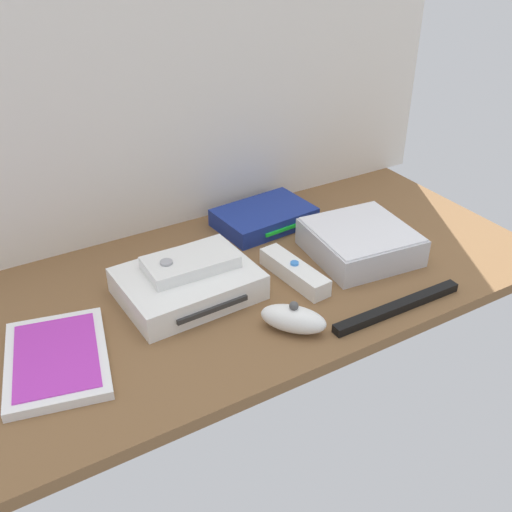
% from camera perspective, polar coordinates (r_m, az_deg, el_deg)
% --- Properties ---
extents(ground_plane, '(1.00, 0.48, 0.02)m').
position_cam_1_polar(ground_plane, '(1.03, 0.00, -2.37)').
color(ground_plane, brown).
rests_on(ground_plane, ground).
extents(back_wall, '(1.10, 0.01, 0.64)m').
position_cam_1_polar(back_wall, '(1.10, -6.92, 18.50)').
color(back_wall, silver).
rests_on(back_wall, ground).
extents(game_console, '(0.22, 0.17, 0.04)m').
position_cam_1_polar(game_console, '(0.97, -6.45, -2.62)').
color(game_console, white).
rests_on(game_console, ground_plane).
extents(mini_computer, '(0.19, 0.19, 0.05)m').
position_cam_1_polar(mini_computer, '(1.09, 9.82, 1.36)').
color(mini_computer, silver).
rests_on(mini_computer, ground_plane).
extents(game_case, '(0.18, 0.22, 0.02)m').
position_cam_1_polar(game_case, '(0.89, -18.31, -9.21)').
color(game_case, white).
rests_on(game_case, ground_plane).
extents(network_router, '(0.19, 0.13, 0.03)m').
position_cam_1_polar(network_router, '(1.17, 0.77, 3.71)').
color(network_router, navy).
rests_on(network_router, ground_plane).
extents(remote_wand, '(0.05, 0.15, 0.03)m').
position_cam_1_polar(remote_wand, '(1.01, 3.63, -1.50)').
color(remote_wand, white).
rests_on(remote_wand, ground_plane).
extents(remote_nunchuk, '(0.10, 0.10, 0.05)m').
position_cam_1_polar(remote_nunchuk, '(0.90, 3.55, -5.95)').
color(remote_nunchuk, white).
rests_on(remote_nunchuk, ground_plane).
extents(remote_classic_pad, '(0.15, 0.08, 0.02)m').
position_cam_1_polar(remote_classic_pad, '(0.97, -6.24, -0.58)').
color(remote_classic_pad, white).
rests_on(remote_classic_pad, game_console).
extents(sensor_bar, '(0.24, 0.02, 0.01)m').
position_cam_1_polar(sensor_bar, '(0.97, 13.25, -4.72)').
color(sensor_bar, black).
rests_on(sensor_bar, ground_plane).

